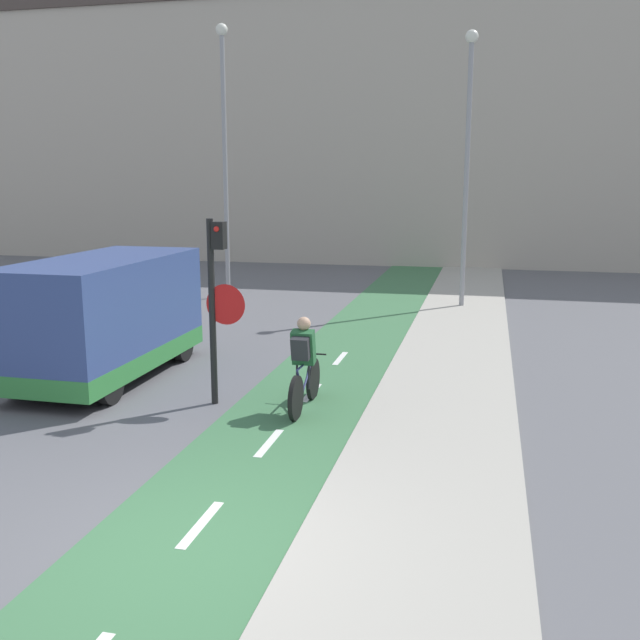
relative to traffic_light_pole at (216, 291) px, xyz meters
The scene contains 9 objects.
ground_plane 5.17m from the traffic_light_pole, 73.40° to the right, with size 120.00×120.00×0.00m, color #5B5B60.
bike_lane 5.16m from the traffic_light_pole, 73.39° to the right, with size 2.18×60.00×0.02m.
sidewalk_strip 6.18m from the traffic_light_pole, 51.47° to the right, with size 2.40×60.00×0.05m.
building_row_background 22.54m from the traffic_light_pole, 86.46° to the left, with size 60.00×5.20×11.74m.
traffic_light_pole is the anchor object (origin of this frame).
street_lamp_far 11.51m from the traffic_light_pole, 109.76° to the left, with size 0.36×0.36×8.26m.
street_lamp_sidewalk 11.25m from the traffic_light_pole, 70.80° to the left, with size 0.36×0.36×7.73m.
cyclist_near 1.89m from the traffic_light_pole, ahead, with size 0.46×1.84×1.56m.
van 2.96m from the traffic_light_pole, 158.62° to the left, with size 1.97×4.57×2.28m.
Camera 1 is at (2.92, -6.19, 3.73)m, focal length 40.00 mm.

